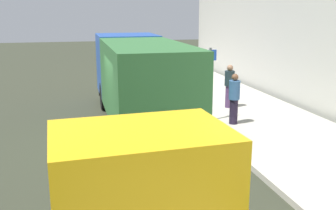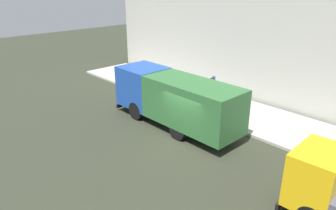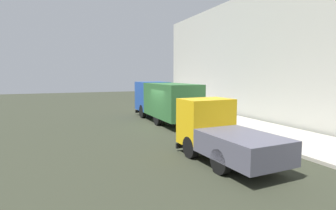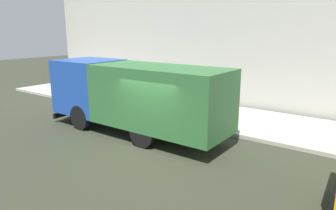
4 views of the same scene
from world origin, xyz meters
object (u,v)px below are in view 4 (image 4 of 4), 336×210
Objects in this scene: large_utility_truck at (134,94)px; pedestrian_standing at (200,100)px; traffic_cone_orange at (117,99)px; pedestrian_walking at (171,93)px; street_sign_post at (181,89)px.

large_utility_truck is 4.87× the size of pedestrian_standing.
large_utility_truck is 4.86m from traffic_cone_orange.
large_utility_truck reaches higher than traffic_cone_orange.
pedestrian_walking is 2.63× the size of traffic_cone_orange.
traffic_cone_orange is at bearing 84.37° from street_sign_post.
street_sign_post reaches higher than traffic_cone_orange.
large_utility_truck is at bearing 160.25° from street_sign_post.
pedestrian_walking is 2.27m from pedestrian_standing.
pedestrian_standing is (-0.73, -2.15, 0.01)m from pedestrian_walking.
pedestrian_walking is 0.99× the size of pedestrian_standing.
large_utility_truck reaches higher than street_sign_post.
street_sign_post is at bearing -19.62° from large_utility_truck.
street_sign_post is (-0.66, 0.59, 0.59)m from pedestrian_standing.
pedestrian_walking reaches higher than traffic_cone_orange.
large_utility_truck is at bearing -97.34° from pedestrian_walking.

